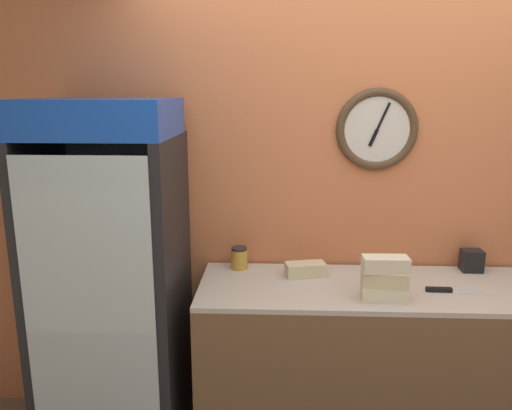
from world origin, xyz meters
The scene contains 10 objects.
wall_back centered at (0.00, 1.21, 1.35)m, with size 5.20×0.10×2.70m.
prep_counter centered at (0.00, 0.86, 0.47)m, with size 1.73×0.62×0.94m.
beverage_cooler centered at (-1.32, 0.88, 1.02)m, with size 0.71×0.66×1.87m.
sandwich_stack_bottom centered at (0.04, 0.68, 0.97)m, with size 0.21×0.10×0.07m.
sandwich_stack_middle centered at (0.04, 0.68, 1.04)m, with size 0.22×0.11×0.07m.
sandwich_stack_top centered at (0.04, 0.68, 1.12)m, with size 0.21×0.10×0.07m.
sandwich_flat_left centered at (-0.31, 0.98, 0.97)m, with size 0.23×0.14×0.07m.
chefs_knife centered at (0.40, 0.79, 0.94)m, with size 0.35×0.05×0.02m.
condiment_jar centered at (-0.68, 1.08, 1.00)m, with size 0.09×0.09×0.12m.
napkin_dispenser centered at (0.60, 1.10, 1.00)m, with size 0.11×0.09×0.12m.
Camera 1 is at (-0.47, -1.55, 1.91)m, focal length 35.00 mm.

